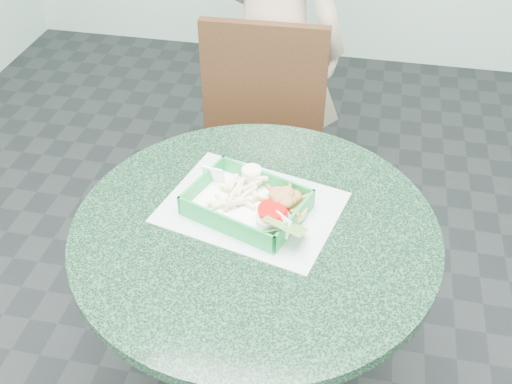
% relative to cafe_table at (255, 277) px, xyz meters
% --- Properties ---
extents(cafe_table, '(0.93, 0.93, 0.75)m').
position_rel_cafe_table_xyz_m(cafe_table, '(0.00, 0.00, 0.00)').
color(cafe_table, '#2B2C34').
rests_on(cafe_table, floor).
extents(dining_chair, '(0.46, 0.46, 0.93)m').
position_rel_cafe_table_xyz_m(dining_chair, '(-0.14, 0.72, -0.05)').
color(dining_chair, brown).
rests_on(dining_chair, floor).
extents(diner_person, '(0.63, 0.47, 1.59)m').
position_rel_cafe_table_xyz_m(diner_person, '(-0.14, 1.00, 0.22)').
color(diner_person, beige).
rests_on(diner_person, floor).
extents(placemat, '(0.50, 0.42, 0.00)m').
position_rel_cafe_table_xyz_m(placemat, '(-0.02, 0.06, 0.17)').
color(placemat, '#A4B9B5').
rests_on(placemat, cafe_table).
extents(food_basket, '(0.28, 0.21, 0.06)m').
position_rel_cafe_table_xyz_m(food_basket, '(-0.03, 0.05, 0.19)').
color(food_basket, '#158B38').
rests_on(food_basket, placemat).
extents(crab_sandwich, '(0.12, 0.12, 0.07)m').
position_rel_cafe_table_xyz_m(crab_sandwich, '(0.06, 0.08, 0.22)').
color(crab_sandwich, '#D7B967').
rests_on(crab_sandwich, food_basket).
extents(fries_pile, '(0.17, 0.17, 0.05)m').
position_rel_cafe_table_xyz_m(fries_pile, '(-0.08, 0.08, 0.21)').
color(fries_pile, beige).
rests_on(fries_pile, food_basket).
extents(sauce_ramekin, '(0.05, 0.05, 0.03)m').
position_rel_cafe_table_xyz_m(sauce_ramekin, '(-0.07, 0.14, 0.22)').
color(sauce_ramekin, silver).
rests_on(sauce_ramekin, food_basket).
extents(garnish_cup, '(0.12, 0.12, 0.05)m').
position_rel_cafe_table_xyz_m(garnish_cup, '(0.07, 0.02, 0.21)').
color(garnish_cup, silver).
rests_on(garnish_cup, food_basket).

